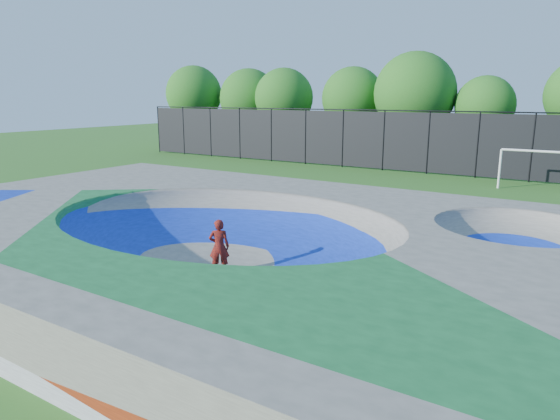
{
  "coord_description": "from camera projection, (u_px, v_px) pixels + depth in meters",
  "views": [
    {
      "loc": [
        9.04,
        -11.14,
        4.93
      ],
      "look_at": [
        0.12,
        3.0,
        1.1
      ],
      "focal_mm": 32.0,
      "sensor_mm": 36.0,
      "label": 1
    }
  ],
  "objects": [
    {
      "name": "ground",
      "position": [
        223.0,
        264.0,
        14.99
      ],
      "size": [
        120.0,
        120.0,
        0.0
      ],
      "primitive_type": "plane",
      "color": "#29601A",
      "rests_on": "ground"
    },
    {
      "name": "skate_deck",
      "position": [
        223.0,
        240.0,
        14.82
      ],
      "size": [
        22.0,
        14.0,
        1.5
      ],
      "primitive_type": "cube",
      "color": "gray",
      "rests_on": "ground"
    },
    {
      "name": "skater",
      "position": [
        219.0,
        247.0,
        14.04
      ],
      "size": [
        0.69,
        0.64,
        1.58
      ],
      "primitive_type": "imported",
      "rotation": [
        0.0,
        0.0,
        3.73
      ],
      "color": "red",
      "rests_on": "ground"
    },
    {
      "name": "skateboard",
      "position": [
        220.0,
        272.0,
        14.21
      ],
      "size": [
        0.76,
        0.64,
        0.05
      ],
      "primitive_type": "cube",
      "rotation": [
        0.0,
        0.0,
        0.65
      ],
      "color": "black",
      "rests_on": "ground"
    },
    {
      "name": "soccer_goal",
      "position": [
        533.0,
        163.0,
        26.14
      ],
      "size": [
        3.31,
        0.12,
        2.18
      ],
      "color": "white",
      "rests_on": "ground"
    },
    {
      "name": "fence",
      "position": [
        428.0,
        141.0,
        31.83
      ],
      "size": [
        48.09,
        0.09,
        4.04
      ],
      "color": "black",
      "rests_on": "ground"
    },
    {
      "name": "treeline",
      "position": [
        408.0,
        96.0,
        37.11
      ],
      "size": [
        52.58,
        6.83,
        8.1
      ],
      "color": "#4E3627",
      "rests_on": "ground"
    }
  ]
}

